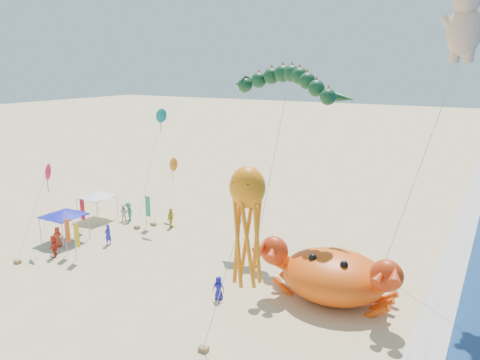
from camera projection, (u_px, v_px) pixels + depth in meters
name	position (u px, v px, depth m)	size (l,w,h in m)	color
ground	(251.00, 279.00, 32.69)	(320.00, 320.00, 0.00)	#D1B784
foam_strip	(434.00, 325.00, 26.89)	(320.00, 320.00, 0.00)	silver
crab_inflatable	(333.00, 274.00, 29.44)	(9.03, 5.68, 3.96)	#F6510C
dragon_kite	(284.00, 87.00, 35.29)	(11.28, 7.30, 14.22)	#0E351C
cherub_kite	(465.00, 23.00, 29.13)	(4.87, 2.89, 19.36)	#F0B892
octopus_kite	(247.00, 217.00, 23.13)	(2.93, 2.48, 9.81)	orange
canopy_blue	(64.00, 213.00, 39.40)	(3.31, 3.31, 2.71)	gray
canopy_white	(96.00, 195.00, 45.13)	(3.17, 3.17, 2.71)	gray
feather_flags	(95.00, 220.00, 38.93)	(5.32, 8.50, 3.20)	gray
beachgoers	(115.00, 230.00, 40.07)	(17.30, 11.29, 1.85)	#2027BC
small_kites	(130.00, 158.00, 41.77)	(5.03, 15.00, 10.76)	#E8194D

